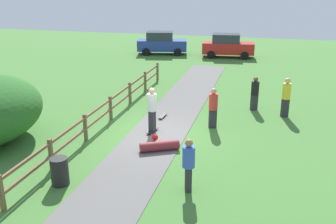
# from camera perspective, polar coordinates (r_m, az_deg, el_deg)

# --- Properties ---
(ground_plane) EXTENTS (60.00, 60.00, 0.00)m
(ground_plane) POSITION_cam_1_polar(r_m,az_deg,el_deg) (16.06, -1.61, -3.39)
(ground_plane) COLOR #427533
(asphalt_path) EXTENTS (2.40, 28.00, 0.02)m
(asphalt_path) POSITION_cam_1_polar(r_m,az_deg,el_deg) (16.06, -1.61, -3.35)
(asphalt_path) COLOR #605E5B
(asphalt_path) RESTS_ON ground_plane
(wooden_fence) EXTENTS (0.12, 18.12, 1.10)m
(wooden_fence) POSITION_cam_1_polar(r_m,az_deg,el_deg) (16.70, -10.23, -0.35)
(wooden_fence) COLOR brown
(wooden_fence) RESTS_ON ground_plane
(trash_bin) EXTENTS (0.56, 0.56, 0.90)m
(trash_bin) POSITION_cam_1_polar(r_m,az_deg,el_deg) (12.61, -15.76, -8.46)
(trash_bin) COLOR black
(trash_bin) RESTS_ON ground_plane
(skater_riding) EXTENTS (0.44, 0.82, 1.94)m
(skater_riding) POSITION_cam_1_polar(r_m,az_deg,el_deg) (15.91, -2.38, 0.66)
(skater_riding) COLOR black
(skater_riding) RESTS_ON asphalt_path
(skater_fallen) EXTENTS (1.48, 1.40, 0.36)m
(skater_fallen) POSITION_cam_1_polar(r_m,az_deg,el_deg) (14.57, -1.32, -4.95)
(skater_fallen) COLOR maroon
(skater_fallen) RESTS_ON asphalt_path
(skateboard_loose) EXTENTS (0.25, 0.81, 0.08)m
(skateboard_loose) POSITION_cam_1_polar(r_m,az_deg,el_deg) (18.01, -0.80, -0.55)
(skateboard_loose) COLOR black
(skateboard_loose) RESTS_ON asphalt_path
(bystander_black) EXTENTS (0.53, 0.53, 1.68)m
(bystander_black) POSITION_cam_1_polar(r_m,az_deg,el_deg) (19.30, 12.74, 2.92)
(bystander_black) COLOR #2D2D33
(bystander_black) RESTS_ON ground_plane
(bystander_yellow) EXTENTS (0.50, 0.50, 1.88)m
(bystander_yellow) POSITION_cam_1_polar(r_m,az_deg,el_deg) (18.66, 17.11, 2.37)
(bystander_yellow) COLOR #2D2D33
(bystander_yellow) RESTS_ON ground_plane
(bystander_blue) EXTENTS (0.46, 0.46, 1.69)m
(bystander_blue) POSITION_cam_1_polar(r_m,az_deg,el_deg) (11.63, 3.07, -7.50)
(bystander_blue) COLOR #2D2D33
(bystander_blue) RESTS_ON ground_plane
(bystander_red) EXTENTS (0.50, 0.50, 1.78)m
(bystander_red) POSITION_cam_1_polar(r_m,az_deg,el_deg) (16.61, 6.71, 0.87)
(bystander_red) COLOR #2D2D33
(bystander_red) RESTS_ON ground_plane
(parked_car_red) EXTENTS (4.36, 2.36, 1.92)m
(parked_car_red) POSITION_cam_1_polar(r_m,az_deg,el_deg) (32.66, 8.81, 9.69)
(parked_car_red) COLOR red
(parked_car_red) RESTS_ON ground_plane
(parked_car_blue) EXTENTS (4.47, 2.67, 1.92)m
(parked_car_blue) POSITION_cam_1_polar(r_m,az_deg,el_deg) (33.71, -0.96, 10.19)
(parked_car_blue) COLOR #283D99
(parked_car_blue) RESTS_ON ground_plane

